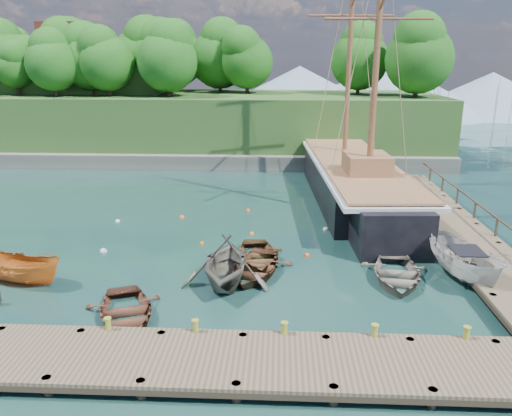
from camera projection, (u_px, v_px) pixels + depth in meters
The scene contains 26 objects.
ground at pixel (238, 283), 21.89m from camera, with size 160.00×160.00×0.00m, color #163430.
dock_near at pixel (284, 363), 15.46m from camera, with size 20.00×3.20×1.10m.
dock_east at pixel (453, 226), 27.91m from camera, with size 3.20×24.00×1.10m.
bollard_0 at pixel (110, 345), 17.20m from camera, with size 0.26×0.26×0.45m, color olive.
bollard_1 at pixel (196, 347), 17.06m from camera, with size 0.26×0.26×0.45m, color olive.
bollard_2 at pixel (284, 350), 16.92m from camera, with size 0.26×0.26×0.45m, color olive.
bollard_3 at pixel (373, 352), 16.78m from camera, with size 0.26×0.26×0.45m, color olive.
bollard_4 at pixel (464, 355), 16.64m from camera, with size 0.26×0.26×0.45m, color olive.
rowboat_0 at pixel (126, 320), 18.85m from camera, with size 2.95×4.13×0.86m, color #522C1F.
rowboat_1 at pixel (226, 284), 21.77m from camera, with size 3.85×4.46×2.35m, color #5A564C.
rowboat_2 at pixel (255, 274), 22.83m from camera, with size 3.05×4.27×0.88m, color #502E1D.
rowboat_3 at pixel (396, 281), 22.13m from camera, with size 3.09×4.33×0.90m, color #6B6158.
rowboat_4 at pixel (257, 261), 24.24m from camera, with size 2.86×4.01×0.83m, color #4C341C.
motorboat_orange at pixel (25, 283), 21.89m from camera, with size 1.47×3.91×1.51m, color orange.
cabin_boat_white at pixel (463, 280), 22.16m from camera, with size 1.84×4.88×1.89m, color beige.
schooner at pixel (354, 184), 34.19m from camera, with size 6.36×28.40×20.96m.
mooring_buoy_0 at pixel (104, 252), 25.38m from camera, with size 0.36×0.36×0.36m, color silver.
mooring_buoy_1 at pixel (202, 244), 26.45m from camera, with size 0.27×0.27×0.27m, color #DA6707.
mooring_buoy_2 at pixel (252, 234), 27.87m from camera, with size 0.28×0.28×0.28m, color orange.
mooring_buoy_3 at pixel (326, 230), 28.58m from camera, with size 0.32×0.32×0.32m, color silver.
mooring_buoy_4 at pixel (182, 218), 30.72m from camera, with size 0.33×0.33×0.33m, color orange.
mooring_buoy_5 at pixel (248, 211), 32.04m from camera, with size 0.32×0.32×0.32m, color #D44E12.
mooring_buoy_6 at pixel (118, 222), 29.99m from camera, with size 0.29×0.29×0.29m, color white.
mooring_buoy_7 at pixel (307, 256), 24.85m from camera, with size 0.29×0.29×0.29m, color #EA470C.
headland at pixel (137, 97), 50.85m from camera, with size 51.00×19.31×12.90m.
distant_ridge at pixel (295, 87), 87.31m from camera, with size 117.00×40.00×10.00m.
Camera 1 is at (1.77, -19.92, 9.53)m, focal length 35.00 mm.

